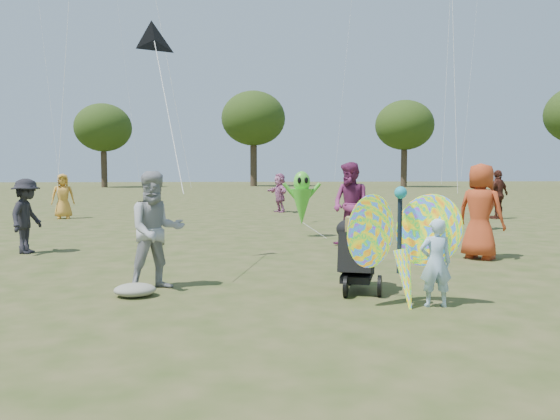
% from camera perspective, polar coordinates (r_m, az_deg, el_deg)
% --- Properties ---
extents(ground, '(160.00, 160.00, 0.00)m').
position_cam_1_polar(ground, '(7.72, 2.59, -8.97)').
color(ground, '#51592B').
rests_on(ground, ground).
extents(child_girl, '(0.43, 0.30, 1.14)m').
position_cam_1_polar(child_girl, '(7.29, 15.95, -5.32)').
color(child_girl, '#A0C4E3').
rests_on(child_girl, ground).
extents(adult_man, '(1.02, 0.91, 1.74)m').
position_cam_1_polar(adult_man, '(8.21, -12.84, -2.11)').
color(adult_man, '#97989C').
rests_on(adult_man, ground).
extents(grey_bag, '(0.58, 0.47, 0.18)m').
position_cam_1_polar(grey_bag, '(7.93, -14.92, -8.07)').
color(grey_bag, gray).
rests_on(grey_bag, ground).
extents(crowd_a, '(1.06, 1.09, 1.89)m').
position_cam_1_polar(crowd_a, '(11.46, 20.22, -0.14)').
color(crowd_a, '#A83A1A').
rests_on(crowd_a, ground).
extents(crowd_b, '(0.73, 1.10, 1.58)m').
position_cam_1_polar(crowd_b, '(12.69, -24.95, -0.58)').
color(crowd_b, black).
rests_on(crowd_b, ground).
extents(crowd_c, '(1.00, 1.12, 1.83)m').
position_cam_1_polar(crowd_c, '(17.20, 20.17, 1.09)').
color(crowd_c, '#324A8B').
rests_on(crowd_c, ground).
extents(crowd_e, '(1.15, 1.20, 1.95)m').
position_cam_1_polar(crowd_e, '(12.51, 7.41, 0.54)').
color(crowd_e, '#752757').
rests_on(crowd_e, ground).
extents(crowd_g, '(0.90, 0.69, 1.64)m').
position_cam_1_polar(crowd_g, '(21.41, -21.74, 1.35)').
color(crowd_g, gold).
rests_on(crowd_g, ground).
extents(crowd_h, '(1.13, 0.86, 1.78)m').
position_cam_1_polar(crowd_h, '(21.33, 21.82, 1.52)').
color(crowd_h, '#4B2219').
rests_on(crowd_h, ground).
extents(crowd_j, '(1.01, 1.60, 1.65)m').
position_cam_1_polar(crowd_j, '(23.02, -0.05, 1.82)').
color(crowd_j, '#B26593').
rests_on(crowd_j, ground).
extents(jogging_stroller, '(0.72, 1.13, 1.09)m').
position_cam_1_polar(jogging_stroller, '(8.00, 7.98, -4.06)').
color(jogging_stroller, black).
rests_on(jogging_stroller, ground).
extents(butterfly_kite, '(1.74, 0.75, 1.75)m').
position_cam_1_polar(butterfly_kite, '(7.19, 12.64, -3.70)').
color(butterfly_kite, '#FF285C').
rests_on(butterfly_kite, ground).
extents(delta_kite_rig, '(1.13, 2.56, 3.17)m').
position_cam_1_polar(delta_kite_rig, '(10.76, -12.99, 16.78)').
color(delta_kite_rig, black).
rests_on(delta_kite_rig, ground).
extents(alien_kite, '(1.12, 0.69, 1.74)m').
position_cam_1_polar(alien_kite, '(14.36, 2.29, 1.01)').
color(alien_kite, '#4AC82F').
rests_on(alien_kite, ground).
extents(tree_line, '(91.78, 33.60, 10.79)m').
position_cam_1_polar(tree_line, '(52.89, -0.42, 9.66)').
color(tree_line, '#3A2D21').
rests_on(tree_line, ground).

